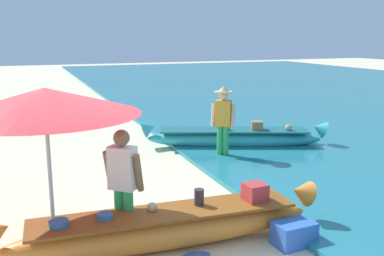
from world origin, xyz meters
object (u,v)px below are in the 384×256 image
(person_tourist_customer, at_px, (123,181))
(person_vendor_hatted, at_px, (223,117))
(patio_umbrella_large, at_px, (45,102))
(boat_cyan_midground, at_px, (234,137))
(cooler_box, at_px, (294,234))
(boat_orange_foreground, at_px, (167,227))

(person_tourist_customer, bearing_deg, person_vendor_hatted, 47.57)
(person_vendor_hatted, distance_m, patio_umbrella_large, 5.40)
(boat_cyan_midground, relative_size, person_tourist_customer, 2.83)
(cooler_box, bearing_deg, person_vendor_hatted, 74.48)
(boat_cyan_midground, xyz_separation_m, person_tourist_customer, (-3.82, -4.20, 0.65))
(boat_orange_foreground, xyz_separation_m, cooler_box, (1.65, -0.59, -0.12))
(boat_orange_foreground, xyz_separation_m, patio_umbrella_large, (-1.45, 0.29, 1.76))
(person_vendor_hatted, relative_size, cooler_box, 3.08)
(boat_cyan_midground, distance_m, cooler_box, 5.36)
(patio_umbrella_large, bearing_deg, boat_orange_foreground, -11.25)
(boat_cyan_midground, xyz_separation_m, patio_umbrella_large, (-4.75, -4.22, 1.78))
(boat_cyan_midground, bearing_deg, person_vendor_hatted, -131.55)
(boat_orange_foreground, relative_size, boat_cyan_midground, 1.00)
(boat_orange_foreground, height_order, patio_umbrella_large, patio_umbrella_large)
(boat_orange_foreground, relative_size, patio_umbrella_large, 1.96)
(boat_cyan_midground, bearing_deg, boat_orange_foreground, -126.21)
(boat_orange_foreground, xyz_separation_m, person_vendor_hatted, (2.59, 3.71, 0.70))
(person_tourist_customer, bearing_deg, patio_umbrella_large, -179.21)
(cooler_box, bearing_deg, boat_cyan_midground, 68.91)
(person_vendor_hatted, bearing_deg, patio_umbrella_large, -139.81)
(boat_orange_foreground, height_order, person_tourist_customer, person_tourist_customer)
(cooler_box, bearing_deg, boat_orange_foreground, 157.15)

